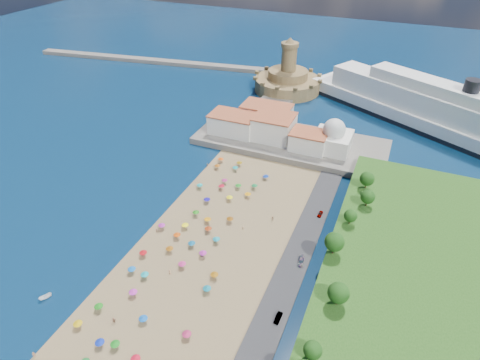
% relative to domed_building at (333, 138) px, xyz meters
% --- Properties ---
extents(ground, '(700.00, 700.00, 0.00)m').
position_rel_domed_building_xyz_m(ground, '(-30.00, -71.00, -8.97)').
color(ground, '#071938').
rests_on(ground, ground).
extents(terrace, '(90.00, 36.00, 3.00)m').
position_rel_domed_building_xyz_m(terrace, '(-20.00, 2.00, -7.47)').
color(terrace, '#59544C').
rests_on(terrace, ground).
extents(jetty, '(18.00, 70.00, 2.40)m').
position_rel_domed_building_xyz_m(jetty, '(-42.00, 37.00, -7.77)').
color(jetty, '#59544C').
rests_on(jetty, ground).
extents(breakwater, '(199.03, 34.77, 2.60)m').
position_rel_domed_building_xyz_m(breakwater, '(-140.00, 82.00, -7.67)').
color(breakwater, '#59544C').
rests_on(breakwater, ground).
extents(waterfront_buildings, '(57.00, 29.00, 11.00)m').
position_rel_domed_building_xyz_m(waterfront_buildings, '(-33.05, 2.64, -1.10)').
color(waterfront_buildings, silver).
rests_on(waterfront_buildings, terrace).
extents(domed_building, '(16.00, 16.00, 15.00)m').
position_rel_domed_building_xyz_m(domed_building, '(0.00, 0.00, 0.00)').
color(domed_building, silver).
rests_on(domed_building, terrace).
extents(fortress, '(40.00, 40.00, 32.40)m').
position_rel_domed_building_xyz_m(fortress, '(-42.00, 67.00, -2.29)').
color(fortress, olive).
rests_on(fortress, ground).
extents(cruise_ship, '(131.06, 83.88, 30.14)m').
position_rel_domed_building_xyz_m(cruise_ship, '(37.11, 47.95, -0.05)').
color(cruise_ship, black).
rests_on(cruise_ship, ground).
extents(beach_parasols, '(32.01, 113.01, 2.20)m').
position_rel_domed_building_xyz_m(beach_parasols, '(-31.50, -81.75, -6.83)').
color(beach_parasols, gray).
rests_on(beach_parasols, beach).
extents(beachgoers, '(39.56, 99.14, 1.89)m').
position_rel_domed_building_xyz_m(beachgoers, '(-29.15, -76.19, -7.81)').
color(beachgoers, tan).
rests_on(beachgoers, beach).
extents(moored_boats, '(6.18, 25.76, 1.62)m').
position_rel_domed_building_xyz_m(moored_boats, '(-57.34, -126.92, -8.20)').
color(moored_boats, white).
rests_on(moored_boats, ground).
extents(parked_cars, '(2.52, 52.79, 1.33)m').
position_rel_domed_building_xyz_m(parked_cars, '(6.00, -72.09, -7.62)').
color(parked_cars, gray).
rests_on(parked_cars, promenade).
extents(hillside_trees, '(11.60, 106.25, 7.82)m').
position_rel_domed_building_xyz_m(hillside_trees, '(17.90, -77.57, 1.28)').
color(hillside_trees, '#382314').
rests_on(hillside_trees, hillside).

